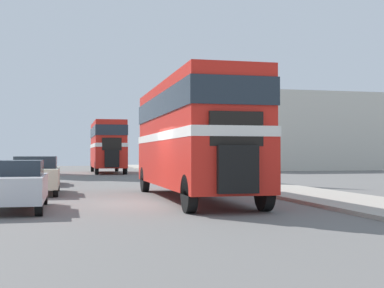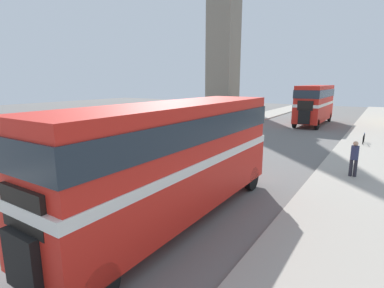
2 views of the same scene
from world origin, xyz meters
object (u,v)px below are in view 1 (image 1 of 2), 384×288
bus_distant (108,143)px  car_parked_far (39,170)px  car_parked_near (16,184)px  double_decker_bus (192,131)px  bicycle_on_pavement (197,170)px  pedestrian_walking (243,163)px  car_parked_mid (36,175)px

bus_distant → car_parked_far: (-4.90, -17.29, -1.84)m
car_parked_near → double_decker_bus: bearing=22.9°
car_parked_near → car_parked_far: (-0.03, 13.50, 0.02)m
double_decker_bus → bicycle_on_pavement: size_ratio=6.11×
car_parked_far → bus_distant: bearing=74.2°
bus_distant → pedestrian_walking: bus_distant is taller
pedestrian_walking → double_decker_bus: bearing=-119.3°
car_parked_far → pedestrian_walking: pedestrian_walking is taller
bus_distant → bicycle_on_pavement: size_ratio=5.48×
car_parked_near → bicycle_on_pavement: size_ratio=2.38×
car_parked_near → car_parked_mid: 6.47m
bus_distant → bicycle_on_pavement: bearing=-59.9°
double_decker_bus → bicycle_on_pavement: double_decker_bus is taller
bicycle_on_pavement → car_parked_near: bearing=-116.7°
car_parked_near → car_parked_far: car_parked_far is taller
double_decker_bus → pedestrian_walking: size_ratio=5.91×
double_decker_bus → bus_distant: size_ratio=1.11×
car_parked_mid → car_parked_far: (-0.24, 7.03, -0.02)m
bus_distant → car_parked_mid: (-4.66, -24.32, -1.82)m
car_parked_mid → bicycle_on_pavement: car_parked_mid is taller
double_decker_bus → car_parked_near: size_ratio=2.57×
bus_distant → car_parked_far: size_ratio=2.09×
car_parked_mid → bicycle_on_pavement: 17.81m
pedestrian_walking → bicycle_on_pavement: bearing=90.8°
car_parked_near → pedestrian_walking: 15.42m
car_parked_far → pedestrian_walking: size_ratio=2.54×
double_decker_bus → bicycle_on_pavement: 19.17m
double_decker_bus → car_parked_far: bearing=118.2°
pedestrian_walking → car_parked_far: bearing=167.4°
car_parked_far → bicycle_on_pavement: size_ratio=2.63×
car_parked_near → car_parked_mid: size_ratio=0.94×
pedestrian_walking → bicycle_on_pavement: (-0.14, 9.85, -0.67)m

